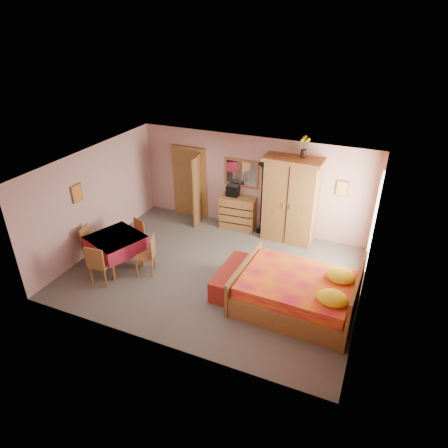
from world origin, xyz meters
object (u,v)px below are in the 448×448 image
at_px(bed, 297,284).
at_px(floor_lamp, 261,199).
at_px(chair_north, 135,237).
at_px(chest_of_drawers, 238,212).
at_px(chair_east, 145,255).
at_px(wardrobe, 291,200).
at_px(dining_table, 117,252).
at_px(stereo, 233,191).
at_px(bench, 233,278).
at_px(chair_west, 93,245).
at_px(wall_mirror, 242,173).
at_px(chair_south, 101,263).
at_px(sunflower_vase, 304,147).

bearing_deg(bed, floor_lamp, 123.59).
bearing_deg(chair_north, chest_of_drawers, -111.84).
distance_m(bed, chair_east, 3.50).
height_order(wardrobe, chair_north, wardrobe).
relative_size(floor_lamp, dining_table, 1.79).
height_order(stereo, bench, stereo).
distance_m(bed, chair_west, 4.91).
relative_size(floor_lamp, bench, 1.36).
xyz_separation_m(wall_mirror, chair_east, (-1.15, -3.13, -1.08)).
height_order(dining_table, chair_east, chair_east).
xyz_separation_m(wardrobe, bench, (-0.55, -2.56, -0.89)).
bearing_deg(bench, stereo, 112.38).
relative_size(wall_mirror, chair_south, 1.02).
relative_size(floor_lamp, chair_north, 2.32).
bearing_deg(chair_north, chair_west, 68.04).
height_order(bench, chair_west, chair_west).
height_order(floor_lamp, bed, floor_lamp).
height_order(chair_north, chair_west, chair_west).
xyz_separation_m(bed, chair_north, (-4.25, 0.50, -0.13)).
bearing_deg(wardrobe, bench, -100.10).
relative_size(bed, chair_west, 2.60).
height_order(stereo, chair_east, stereo).
bearing_deg(sunflower_vase, chair_west, -144.45).
bearing_deg(bench, bed, -3.94).
height_order(wardrobe, chair_east, wardrobe).
bearing_deg(chair_west, bench, 82.03).
height_order(wardrobe, chair_south, wardrobe).
relative_size(sunflower_vase, chair_south, 0.57).
xyz_separation_m(chest_of_drawers, sunflower_vase, (1.67, 0.02, 2.08)).
xyz_separation_m(wardrobe, sunflower_vase, (0.20, 0.10, 1.41)).
relative_size(wardrobe, sunflower_vase, 4.14).
height_order(wall_mirror, dining_table, wall_mirror).
relative_size(bench, dining_table, 1.32).
bearing_deg(dining_table, chair_west, -176.14).
height_order(bed, chair_east, bed).
xyz_separation_m(bench, chair_west, (-3.48, -0.36, 0.22)).
distance_m(stereo, chair_west, 3.90).
relative_size(chair_north, chair_west, 0.92).
height_order(chest_of_drawers, dining_table, chest_of_drawers).
height_order(wardrobe, dining_table, wardrobe).
xyz_separation_m(sunflower_vase, chair_south, (-3.52, -3.62, -2.06)).
bearing_deg(chair_east, chair_north, 26.43).
distance_m(chest_of_drawers, bed, 3.61).
bearing_deg(chair_east, dining_table, 71.36).
bearing_deg(dining_table, wall_mirror, 59.03).
bearing_deg(chair_west, wall_mirror, 127.56).
relative_size(chair_north, chair_east, 0.90).
distance_m(chair_south, chair_west, 0.93).
height_order(chest_of_drawers, bench, chest_of_drawers).
xyz_separation_m(chair_west, chair_east, (1.41, 0.08, 0.01)).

